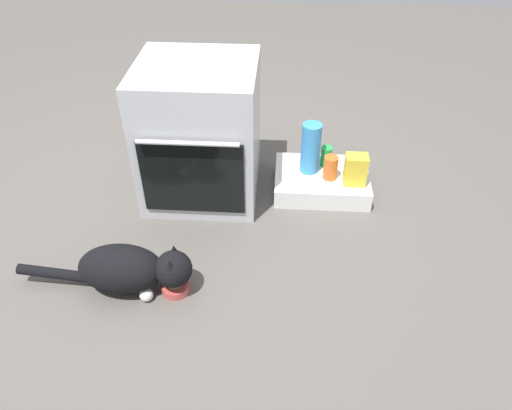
{
  "coord_description": "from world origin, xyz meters",
  "views": [
    {
      "loc": [
        0.42,
        -1.93,
        1.74
      ],
      "look_at": [
        0.31,
        -0.1,
        0.25
      ],
      "focal_mm": 34.05,
      "sensor_mm": 36.0,
      "label": 1
    }
  ],
  "objects_px": {
    "food_bowl": "(175,287)",
    "snack_bag": "(356,170)",
    "pantry_cabinet": "(321,181)",
    "oven": "(200,133)",
    "cat": "(130,269)",
    "water_bottle": "(311,148)",
    "soda_can": "(326,156)",
    "sauce_jar": "(330,168)"
  },
  "relations": [
    {
      "from": "food_bowl",
      "to": "sauce_jar",
      "type": "xyz_separation_m",
      "value": [
        0.75,
        0.79,
        0.16
      ]
    },
    {
      "from": "water_bottle",
      "to": "oven",
      "type": "bearing_deg",
      "value": -173.88
    },
    {
      "from": "pantry_cabinet",
      "to": "oven",
      "type": "bearing_deg",
      "value": -176.82
    },
    {
      "from": "oven",
      "to": "pantry_cabinet",
      "type": "relative_size",
      "value": 1.41
    },
    {
      "from": "food_bowl",
      "to": "soda_can",
      "type": "distance_m",
      "value": 1.18
    },
    {
      "from": "oven",
      "to": "water_bottle",
      "type": "bearing_deg",
      "value": 6.12
    },
    {
      "from": "cat",
      "to": "water_bottle",
      "type": "bearing_deg",
      "value": 46.76
    },
    {
      "from": "snack_bag",
      "to": "cat",
      "type": "bearing_deg",
      "value": -145.27
    },
    {
      "from": "oven",
      "to": "snack_bag",
      "type": "relative_size",
      "value": 4.24
    },
    {
      "from": "sauce_jar",
      "to": "cat",
      "type": "bearing_deg",
      "value": -140.12
    },
    {
      "from": "sauce_jar",
      "to": "soda_can",
      "type": "distance_m",
      "value": 0.13
    },
    {
      "from": "food_bowl",
      "to": "snack_bag",
      "type": "height_order",
      "value": "snack_bag"
    },
    {
      "from": "soda_can",
      "to": "pantry_cabinet",
      "type": "bearing_deg",
      "value": -104.06
    },
    {
      "from": "snack_bag",
      "to": "water_bottle",
      "type": "distance_m",
      "value": 0.28
    },
    {
      "from": "food_bowl",
      "to": "water_bottle",
      "type": "bearing_deg",
      "value": 53.81
    },
    {
      "from": "water_bottle",
      "to": "soda_can",
      "type": "xyz_separation_m",
      "value": [
        0.1,
        0.06,
        -0.09
      ]
    },
    {
      "from": "soda_can",
      "to": "cat",
      "type": "bearing_deg",
      "value": -135.22
    },
    {
      "from": "oven",
      "to": "sauce_jar",
      "type": "bearing_deg",
      "value": -0.44
    },
    {
      "from": "snack_bag",
      "to": "water_bottle",
      "type": "xyz_separation_m",
      "value": [
        -0.25,
        0.11,
        0.06
      ]
    },
    {
      "from": "food_bowl",
      "to": "water_bottle",
      "type": "distance_m",
      "value": 1.09
    },
    {
      "from": "food_bowl",
      "to": "oven",
      "type": "bearing_deg",
      "value": 88.66
    },
    {
      "from": "cat",
      "to": "sauce_jar",
      "type": "height_order",
      "value": "sauce_jar"
    },
    {
      "from": "cat",
      "to": "water_bottle",
      "type": "distance_m",
      "value": 1.2
    },
    {
      "from": "cat",
      "to": "water_bottle",
      "type": "height_order",
      "value": "water_bottle"
    },
    {
      "from": "snack_bag",
      "to": "water_bottle",
      "type": "height_order",
      "value": "water_bottle"
    },
    {
      "from": "cat",
      "to": "sauce_jar",
      "type": "relative_size",
      "value": 5.91
    },
    {
      "from": "pantry_cabinet",
      "to": "snack_bag",
      "type": "relative_size",
      "value": 3.0
    },
    {
      "from": "snack_bag",
      "to": "water_bottle",
      "type": "bearing_deg",
      "value": 155.63
    },
    {
      "from": "food_bowl",
      "to": "snack_bag",
      "type": "distance_m",
      "value": 1.17
    },
    {
      "from": "food_bowl",
      "to": "sauce_jar",
      "type": "bearing_deg",
      "value": 46.68
    },
    {
      "from": "oven",
      "to": "pantry_cabinet",
      "type": "xyz_separation_m",
      "value": [
        0.69,
        0.04,
        -0.32
      ]
    },
    {
      "from": "oven",
      "to": "cat",
      "type": "height_order",
      "value": "oven"
    },
    {
      "from": "food_bowl",
      "to": "sauce_jar",
      "type": "relative_size",
      "value": 0.93
    },
    {
      "from": "pantry_cabinet",
      "to": "snack_bag",
      "type": "height_order",
      "value": "snack_bag"
    },
    {
      "from": "food_bowl",
      "to": "snack_bag",
      "type": "bearing_deg",
      "value": 40.42
    },
    {
      "from": "cat",
      "to": "soda_can",
      "type": "distance_m",
      "value": 1.3
    },
    {
      "from": "pantry_cabinet",
      "to": "soda_can",
      "type": "bearing_deg",
      "value": 75.94
    },
    {
      "from": "food_bowl",
      "to": "pantry_cabinet",
      "type": "bearing_deg",
      "value": 49.73
    },
    {
      "from": "pantry_cabinet",
      "to": "cat",
      "type": "xyz_separation_m",
      "value": [
        -0.9,
        -0.83,
        0.07
      ]
    },
    {
      "from": "oven",
      "to": "soda_can",
      "type": "distance_m",
      "value": 0.75
    },
    {
      "from": "snack_bag",
      "to": "oven",
      "type": "bearing_deg",
      "value": 176.87
    },
    {
      "from": "water_bottle",
      "to": "food_bowl",
      "type": "bearing_deg",
      "value": -126.19
    }
  ]
}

